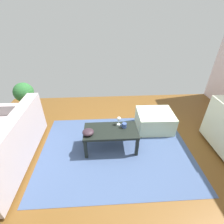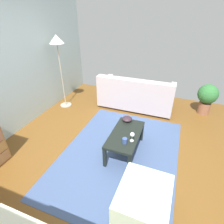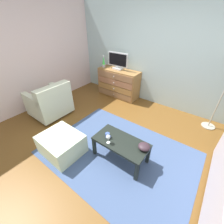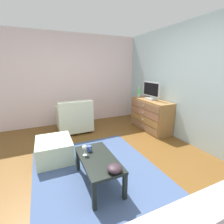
{
  "view_description": "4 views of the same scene",
  "coord_description": "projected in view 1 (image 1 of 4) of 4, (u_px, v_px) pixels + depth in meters",
  "views": [
    {
      "loc": [
        0.38,
        1.83,
        2.11
      ],
      "look_at": [
        0.27,
        -0.11,
        0.85
      ],
      "focal_mm": 25.85,
      "sensor_mm": 36.0,
      "label": 1
    },
    {
      "loc": [
        -2.0,
        -0.88,
        2.2
      ],
      "look_at": [
        0.34,
        -0.0,
        0.72
      ],
      "focal_mm": 28.7,
      "sensor_mm": 36.0,
      "label": 2
    },
    {
      "loc": [
        1.19,
        -1.71,
        2.1
      ],
      "look_at": [
        -0.03,
        -0.09,
        0.75
      ],
      "focal_mm": 23.37,
      "sensor_mm": 36.0,
      "label": 3
    },
    {
      "loc": [
        2.15,
        -0.89,
        1.61
      ],
      "look_at": [
        -0.04,
        0.1,
        0.94
      ],
      "focal_mm": 25.59,
      "sensor_mm": 36.0,
      "label": 4
    }
  ],
  "objects": [
    {
      "name": "couch_large",
      "position": [
        3.0,
        148.0,
        2.45
      ],
      "size": [
        0.85,
        1.77,
        0.81
      ],
      "color": "#332319",
      "rests_on": "ground_plane"
    },
    {
      "name": "coffee_table",
      "position": [
        111.0,
        133.0,
        2.72
      ],
      "size": [
        0.9,
        0.46,
        0.4
      ],
      "color": "black",
      "rests_on": "ground_plane"
    },
    {
      "name": "wine_glass",
      "position": [
        119.0,
        119.0,
        2.76
      ],
      "size": [
        0.07,
        0.07,
        0.16
      ],
      "color": "silver",
      "rests_on": "coffee_table"
    },
    {
      "name": "potted_plant",
      "position": [
        24.0,
        95.0,
        3.71
      ],
      "size": [
        0.44,
        0.44,
        0.72
      ],
      "color": "brown",
      "rests_on": "ground_plane"
    },
    {
      "name": "mug",
      "position": [
        124.0,
        125.0,
        2.73
      ],
      "size": [
        0.11,
        0.08,
        0.08
      ],
      "color": "#364D8D",
      "rests_on": "coffee_table"
    },
    {
      "name": "bowl_decorative",
      "position": [
        88.0,
        132.0,
        2.58
      ],
      "size": [
        0.18,
        0.18,
        0.08
      ],
      "primitive_type": "ellipsoid",
      "color": "#302129",
      "rests_on": "coffee_table"
    },
    {
      "name": "ottoman",
      "position": [
        154.0,
        121.0,
        3.28
      ],
      "size": [
        0.71,
        0.62,
        0.37
      ],
      "primitive_type": "cube",
      "rotation": [
        0.0,
        0.0,
        -0.02
      ],
      "color": "beige",
      "rests_on": "ground_plane"
    },
    {
      "name": "ground_plane",
      "position": [
        128.0,
        159.0,
        2.72
      ],
      "size": [
        5.71,
        4.53,
        0.05
      ],
      "primitive_type": "cube",
      "color": "brown"
    },
    {
      "name": "area_rug",
      "position": [
        116.0,
        149.0,
        2.86
      ],
      "size": [
        2.6,
        1.9,
        0.01
      ],
      "primitive_type": "cube",
      "color": "#3D5077",
      "rests_on": "ground_plane"
    }
  ]
}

